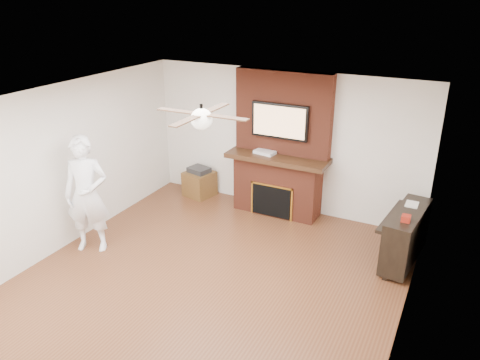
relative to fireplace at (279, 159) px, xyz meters
The scene contains 12 objects.
room_shell 2.56m from the fireplace, 90.00° to the right, with size 5.36×5.86×2.86m.
fireplace is the anchor object (origin of this frame).
tv 0.69m from the fireplace, 90.00° to the right, with size 1.00×0.08×0.60m.
ceiling_fan 2.88m from the fireplace, 90.00° to the right, with size 1.21×1.21×0.31m.
person 3.25m from the fireplace, 129.16° to the right, with size 0.67×0.44×1.82m, color white.
side_table 1.77m from the fireplace, behind, with size 0.60×0.60×0.57m.
piano 2.49m from the fireplace, 18.66° to the right, with size 0.60×1.30×0.92m.
cable_box 0.28m from the fireplace, 157.84° to the right, with size 0.37×0.21×0.05m, color silver.
candle_orange 0.96m from the fireplace, 124.21° to the right, with size 0.08×0.08×0.13m, color red.
candle_green 0.99m from the fireplace, 77.62° to the right, with size 0.07×0.07×0.08m, color #398434.
candle_cream 0.97m from the fireplace, 69.60° to the right, with size 0.08×0.08×0.12m, color beige.
candle_blue 1.01m from the fireplace, 47.56° to the right, with size 0.06×0.06×0.08m, color teal.
Camera 1 is at (2.83, -4.61, 3.78)m, focal length 35.00 mm.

